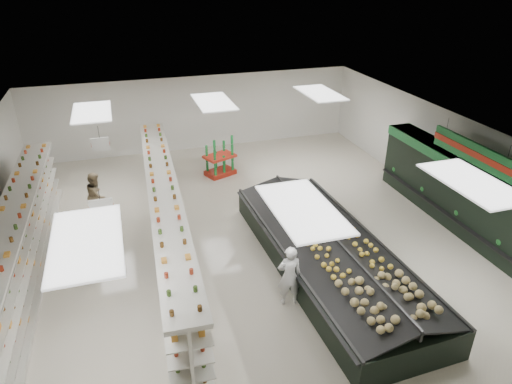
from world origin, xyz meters
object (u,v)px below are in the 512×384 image
object	(u,v)px
shopper_main	(289,276)
shopper_background	(97,195)
gondola_center	(166,219)
produce_island	(329,252)
soda_endcap	(220,158)
gondola_left	(17,262)

from	to	relation	value
shopper_main	shopper_background	world-z (taller)	shopper_main
gondola_center	produce_island	size ratio (longest dim) A/B	1.45
produce_island	shopper_background	xyz separation A→B (m)	(-5.90, 4.79, 0.26)
shopper_main	gondola_center	bearing A→B (deg)	-47.68
shopper_main	shopper_background	xyz separation A→B (m)	(-4.38, 5.77, -0.02)
soda_endcap	shopper_main	size ratio (longest dim) A/B	0.90
soda_endcap	shopper_background	size ratio (longest dim) A/B	0.92
gondola_center	gondola_left	bearing A→B (deg)	-162.40
shopper_main	shopper_background	bearing A→B (deg)	-46.68
produce_island	shopper_main	bearing A→B (deg)	-146.99
gondola_center	shopper_background	world-z (taller)	gondola_center
gondola_center	soda_endcap	bearing A→B (deg)	62.26
produce_island	shopper_main	world-z (taller)	shopper_main
gondola_center	soda_endcap	size ratio (longest dim) A/B	7.79
produce_island	gondola_left	bearing A→B (deg)	169.87
shopper_main	produce_island	bearing A→B (deg)	-140.88
gondola_center	soda_endcap	xyz separation A→B (m)	(2.61, 4.50, -0.19)
shopper_background	gondola_center	bearing A→B (deg)	-132.35
gondola_left	shopper_main	world-z (taller)	gondola_left
gondola_left	shopper_background	xyz separation A→B (m)	(1.83, 3.41, -0.11)
gondola_center	shopper_main	world-z (taller)	gondola_center
produce_island	soda_endcap	bearing A→B (deg)	101.26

